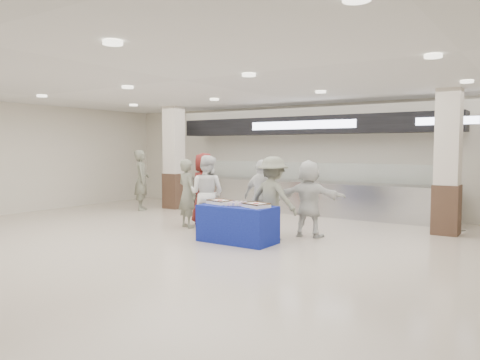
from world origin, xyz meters
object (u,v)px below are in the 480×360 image
Objects in this scene: cupcake_tray at (237,204)px; chef_tall at (207,193)px; sheet_cake_right at (256,205)px; soldier_a at (187,193)px; soldier_b at (273,198)px; sheet_cake_left at (220,201)px; chef_short at (262,197)px; display_table at (237,224)px; soldier_bg at (142,180)px; civilian_white at (309,198)px; civilian_maroon at (204,189)px.

cupcake_tray is 0.31× the size of chef_tall.
sheet_cake_right is 0.34× the size of soldier_a.
sheet_cake_left is at bearing 41.46° from soldier_b.
soldier_b is (0.44, -0.29, 0.04)m from chef_short.
soldier_bg is at bearing 155.70° from display_table.
cupcake_tray is 0.93m from chef_short.
sheet_cake_left reaches higher than cupcake_tray.
soldier_bg reaches higher than chef_short.
civilian_white is at bearing -140.59° from soldier_bg.
chef_tall reaches higher than display_table.
display_table is 0.41m from cupcake_tray.
display_table is at bearing 177.22° from sheet_cake_right.
soldier_bg is at bearing -7.36° from soldier_a.
sheet_cake_left is 1.02m from chef_tall.
sheet_cake_right is 0.33× the size of soldier_b.
display_table is 5.70m from soldier_bg.
display_table is 2.86× the size of cupcake_tray.
sheet_cake_left is 0.29× the size of soldier_bg.
soldier_a is at bearing 4.42° from soldier_b.
soldier_a is (-1.99, 0.79, 0.45)m from display_table.
sheet_cake_left is at bearing 134.43° from chef_tall.
display_table is 0.63m from sheet_cake_left.
sheet_cake_left is at bearing 37.92° from civilian_white.
soldier_bg is (-5.16, 1.44, 0.09)m from chef_short.
chef_short is at bearing -25.80° from soldier_b.
soldier_bg is at bearing 156.79° from sheet_cake_right.
chef_short is at bearing 114.75° from sheet_cake_right.
cupcake_tray is at bearing -155.82° from soldier_bg.
civilian_white is (0.49, 0.71, -0.04)m from soldier_b.
chef_short is (0.02, 0.93, 0.04)m from cupcake_tray.
chef_tall is 1.00× the size of soldier_b.
chef_tall is 1.73m from soldier_b.
soldier_a is at bearing 161.68° from sheet_cake_right.
civilian_maroon is 2.41m from soldier_b.
display_table is 0.93× the size of chef_short.
civilian_maroon reaches higher than civilian_white.
soldier_a is at bearing -21.02° from chef_tall.
sheet_cake_left is 0.31× the size of chef_tall.
civilian_white is (0.93, 0.42, -0.00)m from chef_short.
chef_tall is 4.24m from soldier_bg.
cupcake_tray is 2.27m from civilian_maroon.
sheet_cake_right is 0.32× the size of chef_tall.
soldier_bg is (-5.15, 2.38, 0.55)m from display_table.
chef_short reaches higher than soldier_a.
sheet_cake_right is 1.86m from chef_tall.
chef_tall is (-1.74, 0.66, 0.07)m from sheet_cake_right.
sheet_cake_right is 1.46m from civilian_white.
sheet_cake_right is at bearing 97.98° from soldier_b.
sheet_cake_right is at bearing 65.23° from civilian_white.
soldier_a is 0.89× the size of soldier_bg.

